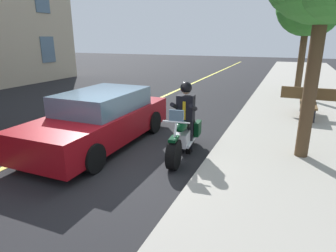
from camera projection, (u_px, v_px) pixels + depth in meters
The scene contains 8 objects.
ground_plane at pixel (122, 155), 6.92m from camera, with size 80.00×80.00×0.00m, color black.
sidewalk_curb at pixel (334, 189), 5.23m from camera, with size 60.00×5.00×0.15m, color #9E998E.
lane_center_stripe at pixel (58, 144), 7.66m from camera, with size 60.00×0.16×0.01m, color #E5DB4C.
motorcycle_main at pixel (183, 136), 6.88m from camera, with size 2.22×0.74×1.26m.
rider_main at pixel (186, 111), 6.88m from camera, with size 0.66×0.59×1.74m.
car_silver at pixel (101, 119), 7.50m from camera, with size 4.60×1.92×1.40m.
bench_sidewalk at pixel (308, 100), 9.72m from camera, with size 1.80×1.80×0.95m.
street_tree_curbside at pixel (310, 6), 11.74m from camera, with size 2.80×2.60×5.22m.
Camera 1 is at (5.47, 3.51, 2.72)m, focal length 30.67 mm.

